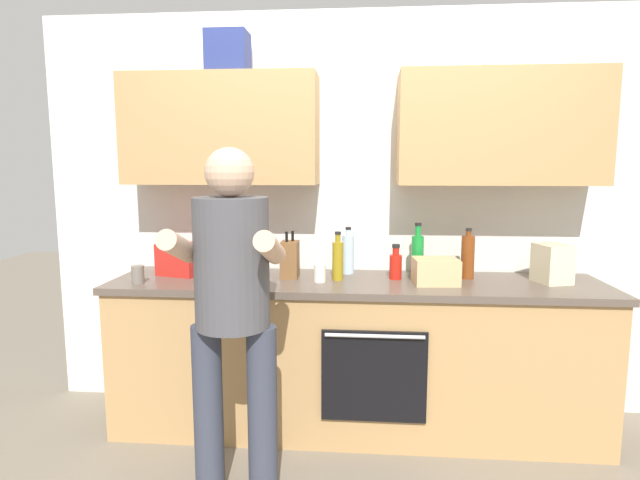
{
  "coord_description": "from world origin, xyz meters",
  "views": [
    {
      "loc": [
        0.05,
        -2.99,
        1.56
      ],
      "look_at": [
        -0.2,
        -0.1,
        1.15
      ],
      "focal_mm": 29.46,
      "sensor_mm": 36.0,
      "label": 1
    }
  ],
  "objects_px": {
    "cup_coffee": "(320,273)",
    "mixing_bowl": "(237,269)",
    "person_standing": "(232,297)",
    "bottle_vinegar": "(468,257)",
    "bottle_oil": "(338,260)",
    "grocery_bag_bread": "(436,271)",
    "bottle_soda": "(417,254)",
    "cup_stoneware": "(138,274)",
    "bottle_water": "(348,254)",
    "grocery_bag_crisps": "(181,259)",
    "bottle_hotsauce": "(396,265)",
    "knife_block": "(290,259)",
    "bottle_wine": "(241,261)",
    "grocery_bag_rice": "(552,264)"
  },
  "relations": [
    {
      "from": "cup_coffee",
      "to": "mixing_bowl",
      "type": "height_order",
      "value": "cup_coffee"
    },
    {
      "from": "person_standing",
      "to": "bottle_vinegar",
      "type": "bearing_deg",
      "value": 34.13
    },
    {
      "from": "person_standing",
      "to": "bottle_oil",
      "type": "xyz_separation_m",
      "value": [
        0.44,
        0.71,
        0.05
      ]
    },
    {
      "from": "grocery_bag_bread",
      "to": "bottle_soda",
      "type": "bearing_deg",
      "value": 112.29
    },
    {
      "from": "cup_stoneware",
      "to": "grocery_bag_bread",
      "type": "height_order",
      "value": "grocery_bag_bread"
    },
    {
      "from": "bottle_water",
      "to": "grocery_bag_crisps",
      "type": "height_order",
      "value": "bottle_water"
    },
    {
      "from": "person_standing",
      "to": "bottle_hotsauce",
      "type": "relative_size",
      "value": 7.97
    },
    {
      "from": "knife_block",
      "to": "bottle_wine",
      "type": "bearing_deg",
      "value": -134.78
    },
    {
      "from": "cup_coffee",
      "to": "mixing_bowl",
      "type": "bearing_deg",
      "value": 169.36
    },
    {
      "from": "person_standing",
      "to": "bottle_vinegar",
      "type": "xyz_separation_m",
      "value": [
        1.2,
        0.82,
        0.06
      ]
    },
    {
      "from": "bottle_oil",
      "to": "bottle_vinegar",
      "type": "distance_m",
      "value": 0.77
    },
    {
      "from": "grocery_bag_crisps",
      "to": "knife_block",
      "type": "bearing_deg",
      "value": -2.83
    },
    {
      "from": "bottle_soda",
      "to": "mixing_bowl",
      "type": "xyz_separation_m",
      "value": [
        -1.08,
        -0.12,
        -0.08
      ]
    },
    {
      "from": "grocery_bag_rice",
      "to": "grocery_bag_bread",
      "type": "xyz_separation_m",
      "value": [
        -0.66,
        -0.09,
        -0.04
      ]
    },
    {
      "from": "bottle_soda",
      "to": "bottle_vinegar",
      "type": "distance_m",
      "value": 0.29
    },
    {
      "from": "bottle_oil",
      "to": "bottle_hotsauce",
      "type": "relative_size",
      "value": 1.38
    },
    {
      "from": "bottle_vinegar",
      "to": "grocery_bag_bread",
      "type": "bearing_deg",
      "value": -142.85
    },
    {
      "from": "bottle_water",
      "to": "bottle_vinegar",
      "type": "relative_size",
      "value": 0.97
    },
    {
      "from": "bottle_vinegar",
      "to": "grocery_bag_rice",
      "type": "bearing_deg",
      "value": -8.63
    },
    {
      "from": "bottle_oil",
      "to": "grocery_bag_crisps",
      "type": "relative_size",
      "value": 1.15
    },
    {
      "from": "bottle_soda",
      "to": "mixing_bowl",
      "type": "distance_m",
      "value": 1.09
    },
    {
      "from": "bottle_hotsauce",
      "to": "cup_stoneware",
      "type": "bearing_deg",
      "value": -170.73
    },
    {
      "from": "person_standing",
      "to": "cup_coffee",
      "type": "bearing_deg",
      "value": 62.04
    },
    {
      "from": "bottle_wine",
      "to": "grocery_bag_crisps",
      "type": "xyz_separation_m",
      "value": [
        -0.44,
        0.27,
        -0.05
      ]
    },
    {
      "from": "mixing_bowl",
      "to": "bottle_water",
      "type": "bearing_deg",
      "value": 13.59
    },
    {
      "from": "cup_stoneware",
      "to": "cup_coffee",
      "type": "distance_m",
      "value": 1.03
    },
    {
      "from": "grocery_bag_rice",
      "to": "grocery_bag_bread",
      "type": "distance_m",
      "value": 0.67
    },
    {
      "from": "bottle_vinegar",
      "to": "mixing_bowl",
      "type": "xyz_separation_m",
      "value": [
        -1.37,
        -0.07,
        -0.08
      ]
    },
    {
      "from": "cup_coffee",
      "to": "knife_block",
      "type": "relative_size",
      "value": 0.36
    },
    {
      "from": "bottle_hotsauce",
      "to": "mixing_bowl",
      "type": "bearing_deg",
      "value": -178.68
    },
    {
      "from": "bottle_wine",
      "to": "grocery_bag_rice",
      "type": "relative_size",
      "value": 1.52
    },
    {
      "from": "bottle_vinegar",
      "to": "mixing_bowl",
      "type": "distance_m",
      "value": 1.37
    },
    {
      "from": "mixing_bowl",
      "to": "bottle_soda",
      "type": "bearing_deg",
      "value": 6.25
    },
    {
      "from": "bottle_oil",
      "to": "bottle_vinegar",
      "type": "bearing_deg",
      "value": 7.86
    },
    {
      "from": "mixing_bowl",
      "to": "person_standing",
      "type": "bearing_deg",
      "value": -77.79
    },
    {
      "from": "grocery_bag_crisps",
      "to": "person_standing",
      "type": "bearing_deg",
      "value": -56.43
    },
    {
      "from": "bottle_soda",
      "to": "cup_stoneware",
      "type": "distance_m",
      "value": 1.63
    },
    {
      "from": "bottle_oil",
      "to": "bottle_water",
      "type": "height_order",
      "value": "bottle_water"
    },
    {
      "from": "person_standing",
      "to": "grocery_bag_crisps",
      "type": "bearing_deg",
      "value": 123.57
    },
    {
      "from": "bottle_soda",
      "to": "cup_coffee",
      "type": "distance_m",
      "value": 0.62
    },
    {
      "from": "grocery_bag_bread",
      "to": "bottle_oil",
      "type": "bearing_deg",
      "value": 174.83
    },
    {
      "from": "bottle_soda",
      "to": "cup_stoneware",
      "type": "relative_size",
      "value": 3.2
    },
    {
      "from": "cup_coffee",
      "to": "mixing_bowl",
      "type": "distance_m",
      "value": 0.52
    },
    {
      "from": "mixing_bowl",
      "to": "bottle_oil",
      "type": "bearing_deg",
      "value": -3.2
    },
    {
      "from": "bottle_hotsauce",
      "to": "grocery_bag_bread",
      "type": "distance_m",
      "value": 0.24
    },
    {
      "from": "bottle_hotsauce",
      "to": "grocery_bag_rice",
      "type": "relative_size",
      "value": 0.94
    },
    {
      "from": "person_standing",
      "to": "bottle_soda",
      "type": "xyz_separation_m",
      "value": [
        0.92,
        0.86,
        0.06
      ]
    },
    {
      "from": "grocery_bag_crisps",
      "to": "bottle_soda",
      "type": "bearing_deg",
      "value": 3.24
    },
    {
      "from": "person_standing",
      "to": "bottle_wine",
      "type": "bearing_deg",
      "value": 99.05
    },
    {
      "from": "bottle_wine",
      "to": "person_standing",
      "type": "bearing_deg",
      "value": -80.95
    }
  ]
}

